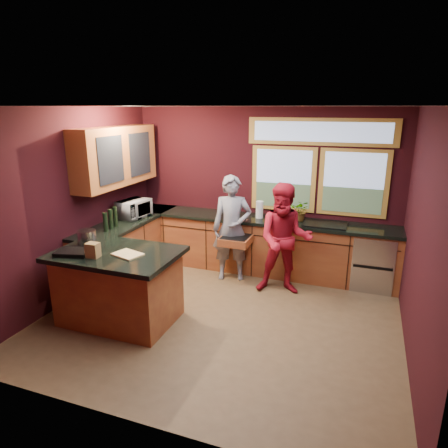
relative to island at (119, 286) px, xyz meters
The scene contains 14 objects.
floor 1.41m from the island, 22.41° to the left, with size 4.50×4.50×0.00m, color brown.
room_shell 1.68m from the island, 52.75° to the left, with size 4.52×4.02×2.71m.
back_counter 2.63m from the island, 57.07° to the left, with size 4.50×0.64×0.93m.
left_counter 1.54m from the island, 118.01° to the left, with size 0.64×2.30×0.93m.
island is the anchor object (origin of this frame).
person_grey 2.02m from the island, 61.91° to the left, with size 0.62×0.40×1.69m, color slate.
person_red 2.41m from the island, 39.94° to the left, with size 0.81×0.63×1.66m, color maroon.
microwave 1.78m from the island, 114.42° to the left, with size 0.53×0.36×0.29m, color #999999.
potted_plant 3.03m from the island, 49.60° to the left, with size 0.31×0.26×0.34m, color #999999.
paper_towel 2.61m from the island, 60.25° to the left, with size 0.12×0.12×0.28m, color white.
cutting_board 0.52m from the island, 14.04° to the right, with size 0.35×0.25×0.02m, color tan.
stock_pot 0.80m from the island, 164.74° to the left, with size 0.24×0.24×0.18m, color #B5B4B9.
paper_bag 0.63m from the island, 120.96° to the right, with size 0.15×0.12×0.18m, color brown.
black_tray 0.71m from the island, 150.95° to the right, with size 0.40×0.28×0.05m, color black.
Camera 1 is at (1.64, -4.46, 2.70)m, focal length 32.00 mm.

